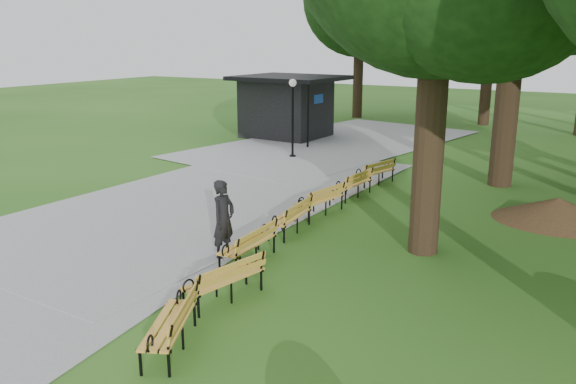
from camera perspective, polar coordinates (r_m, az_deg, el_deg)
The scene contains 13 objects.
ground at distance 14.69m, azimuth -2.44°, elevation -5.12°, with size 100.00×100.00×0.00m, color #2C631C.
path at distance 19.23m, azimuth -7.67°, elevation -0.33°, with size 12.00×38.00×0.06m, color #98989A.
person at distance 13.60m, azimuth -6.30°, elevation -2.68°, with size 0.68×0.45×1.86m, color black.
kiosk at distance 30.57m, azimuth -0.18°, elevation 8.34°, with size 5.06×4.40×3.17m, color black, non-canonical shape.
lamp_post at distance 24.99m, azimuth 0.46°, elevation 8.78°, with size 0.32×0.32×3.35m.
dirt_mound at distance 18.03m, azimuth 24.80°, elevation -1.57°, with size 2.95×2.95×0.69m, color #47301C.
bench_0 at distance 10.02m, azimuth -11.53°, elevation -12.56°, with size 1.90×0.64×0.88m, color gold, non-canonical shape.
bench_1 at distance 11.59m, azimuth -6.31°, elevation -8.44°, with size 1.90×0.64×0.88m, color gold, non-canonical shape.
bench_2 at distance 13.42m, azimuth -3.94°, elevation -5.10°, with size 1.90×0.64×0.88m, color gold, non-canonical shape.
bench_3 at distance 15.43m, azimuth 0.16°, elevation -2.40°, with size 1.90×0.64×0.88m, color gold, non-canonical shape.
bench_4 at distance 17.05m, azimuth 3.12°, elevation -0.75°, with size 1.90×0.64×0.88m, color gold, non-canonical shape.
bench_5 at distance 19.02m, azimuth 6.28°, elevation 0.82°, with size 1.90×0.64×0.88m, color gold, non-canonical shape.
bench_6 at distance 20.77m, azimuth 8.39°, elevation 1.93°, with size 1.90×0.64×0.88m, color gold, non-canonical shape.
Camera 1 is at (7.49, -11.61, 4.98)m, focal length 36.46 mm.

